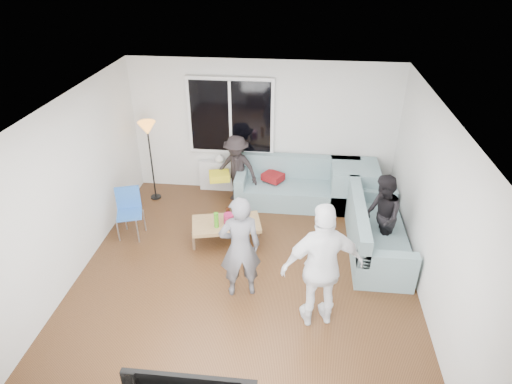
# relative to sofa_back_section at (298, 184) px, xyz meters

# --- Properties ---
(floor) EXTENTS (5.00, 5.50, 0.04)m
(floor) POSITION_rel_sofa_back_section_xyz_m (-0.71, -2.27, -0.45)
(floor) COLOR #56351C
(floor) RESTS_ON ground
(ceiling) EXTENTS (5.00, 5.50, 0.04)m
(ceiling) POSITION_rel_sofa_back_section_xyz_m (-0.71, -2.27, 2.20)
(ceiling) COLOR white
(ceiling) RESTS_ON ground
(wall_back) EXTENTS (5.00, 0.04, 2.60)m
(wall_back) POSITION_rel_sofa_back_section_xyz_m (-0.71, 0.50, 0.88)
(wall_back) COLOR silver
(wall_back) RESTS_ON ground
(wall_front) EXTENTS (5.00, 0.04, 2.60)m
(wall_front) POSITION_rel_sofa_back_section_xyz_m (-0.71, -5.04, 0.88)
(wall_front) COLOR silver
(wall_front) RESTS_ON ground
(wall_left) EXTENTS (0.04, 5.50, 2.60)m
(wall_left) POSITION_rel_sofa_back_section_xyz_m (-3.23, -2.27, 0.88)
(wall_left) COLOR silver
(wall_left) RESTS_ON ground
(wall_right) EXTENTS (0.04, 5.50, 2.60)m
(wall_right) POSITION_rel_sofa_back_section_xyz_m (1.81, -2.27, 0.88)
(wall_right) COLOR silver
(wall_right) RESTS_ON ground
(window_frame) EXTENTS (1.62, 0.06, 1.47)m
(window_frame) POSITION_rel_sofa_back_section_xyz_m (-1.31, 0.42, 1.12)
(window_frame) COLOR white
(window_frame) RESTS_ON wall_back
(window_glass) EXTENTS (1.50, 0.02, 1.35)m
(window_glass) POSITION_rel_sofa_back_section_xyz_m (-1.31, 0.38, 1.12)
(window_glass) COLOR black
(window_glass) RESTS_ON window_frame
(window_mullion) EXTENTS (0.05, 0.03, 1.35)m
(window_mullion) POSITION_rel_sofa_back_section_xyz_m (-1.31, 0.37, 1.12)
(window_mullion) COLOR white
(window_mullion) RESTS_ON window_frame
(radiator) EXTENTS (1.30, 0.12, 0.62)m
(radiator) POSITION_rel_sofa_back_section_xyz_m (-1.31, 0.38, -0.11)
(radiator) COLOR silver
(radiator) RESTS_ON floor
(potted_plant) EXTENTS (0.21, 0.18, 0.34)m
(potted_plant) POSITION_rel_sofa_back_section_xyz_m (-1.14, 0.35, 0.36)
(potted_plant) COLOR #2B6428
(potted_plant) RESTS_ON radiator
(vase) EXTENTS (0.21, 0.21, 0.19)m
(vase) POSITION_rel_sofa_back_section_xyz_m (-1.54, 0.35, 0.29)
(vase) COLOR white
(vase) RESTS_ON radiator
(sofa_back_section) EXTENTS (2.30, 0.85, 0.85)m
(sofa_back_section) POSITION_rel_sofa_back_section_xyz_m (0.00, 0.00, 0.00)
(sofa_back_section) COLOR gray
(sofa_back_section) RESTS_ON floor
(sofa_right_section) EXTENTS (2.00, 0.85, 0.85)m
(sofa_right_section) POSITION_rel_sofa_back_section_xyz_m (1.31, -1.36, 0.00)
(sofa_right_section) COLOR gray
(sofa_right_section) RESTS_ON floor
(sofa_corner) EXTENTS (0.85, 0.85, 0.85)m
(sofa_corner) POSITION_rel_sofa_back_section_xyz_m (1.03, 0.00, 0.00)
(sofa_corner) COLOR gray
(sofa_corner) RESTS_ON floor
(cushion_yellow) EXTENTS (0.45, 0.40, 0.14)m
(cushion_yellow) POSITION_rel_sofa_back_section_xyz_m (-1.49, -0.02, 0.09)
(cushion_yellow) COLOR yellow
(cushion_yellow) RESTS_ON sofa_back_section
(cushion_red) EXTENTS (0.46, 0.44, 0.13)m
(cushion_red) POSITION_rel_sofa_back_section_xyz_m (-0.47, 0.06, 0.09)
(cushion_red) COLOR maroon
(cushion_red) RESTS_ON sofa_back_section
(coffee_table) EXTENTS (1.21, 0.84, 0.40)m
(coffee_table) POSITION_rel_sofa_back_section_xyz_m (-1.12, -1.41, -0.22)
(coffee_table) COLOR #A1834E
(coffee_table) RESTS_ON floor
(pitcher) EXTENTS (0.17, 0.17, 0.17)m
(pitcher) POSITION_rel_sofa_back_section_xyz_m (-1.07, -1.43, 0.06)
(pitcher) COLOR #9C1C47
(pitcher) RESTS_ON coffee_table
(side_chair) EXTENTS (0.51, 0.51, 0.86)m
(side_chair) POSITION_rel_sofa_back_section_xyz_m (-2.76, -1.39, 0.01)
(side_chair) COLOR #2A5FB6
(side_chair) RESTS_ON floor
(floor_lamp) EXTENTS (0.32, 0.32, 1.56)m
(floor_lamp) POSITION_rel_sofa_back_section_xyz_m (-2.76, -0.09, 0.36)
(floor_lamp) COLOR orange
(floor_lamp) RESTS_ON floor
(player_left) EXTENTS (0.65, 0.51, 1.57)m
(player_left) POSITION_rel_sofa_back_section_xyz_m (-0.73, -2.56, 0.36)
(player_left) COLOR #515056
(player_left) RESTS_ON floor
(player_right) EXTENTS (1.12, 0.68, 1.78)m
(player_right) POSITION_rel_sofa_back_section_xyz_m (0.36, -2.98, 0.46)
(player_right) COLOR white
(player_right) RESTS_ON floor
(spectator_right) EXTENTS (0.56, 0.70, 1.37)m
(spectator_right) POSITION_rel_sofa_back_section_xyz_m (1.31, -1.42, 0.26)
(spectator_right) COLOR black
(spectator_right) RESTS_ON floor
(spectator_back) EXTENTS (0.96, 0.72, 1.32)m
(spectator_back) POSITION_rel_sofa_back_section_xyz_m (-1.16, 0.03, 0.23)
(spectator_back) COLOR black
(spectator_back) RESTS_ON floor
(bottle_d) EXTENTS (0.07, 0.07, 0.27)m
(bottle_d) POSITION_rel_sofa_back_section_xyz_m (-0.87, -1.47, 0.11)
(bottle_d) COLOR #C56311
(bottle_d) RESTS_ON coffee_table
(bottle_b) EXTENTS (0.08, 0.08, 0.26)m
(bottle_b) POSITION_rel_sofa_back_section_xyz_m (-1.25, -1.55, 0.10)
(bottle_b) COLOR #409A1C
(bottle_b) RESTS_ON coffee_table
(bottle_c) EXTENTS (0.07, 0.07, 0.18)m
(bottle_c) POSITION_rel_sofa_back_section_xyz_m (-1.12, -1.26, 0.07)
(bottle_c) COLOR black
(bottle_c) RESTS_ON coffee_table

